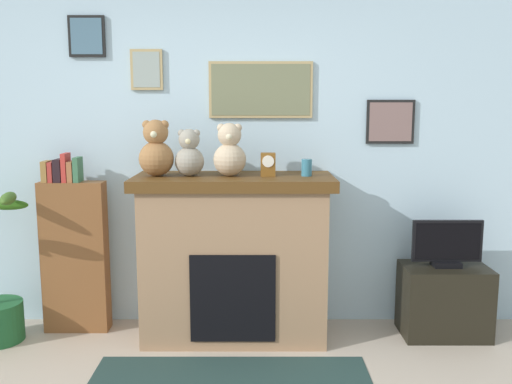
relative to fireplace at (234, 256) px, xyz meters
name	(u,v)px	position (x,y,z in m)	size (l,w,h in m)	color
back_wall	(211,158)	(-0.19, 0.36, 0.69)	(5.20, 0.15, 2.60)	silver
fireplace	(234,256)	(0.00, 0.00, 0.00)	(1.44, 0.66, 1.21)	#9B7655
bookshelf	(74,252)	(-1.21, 0.10, 0.00)	(0.48, 0.16, 1.36)	brown
tv_stand	(444,301)	(1.57, 0.00, -0.34)	(0.63, 0.40, 0.53)	black
television	(447,245)	(1.57, 0.00, 0.09)	(0.51, 0.14, 0.35)	black
candle_jar	(307,168)	(0.52, -0.02, 0.66)	(0.08, 0.08, 0.12)	teal
mantel_clock	(268,164)	(0.25, -0.02, 0.68)	(0.11, 0.08, 0.17)	brown
teddy_bear_grey	(156,151)	(-0.55, -0.02, 0.78)	(0.25, 0.25, 0.40)	#97683D
teddy_bear_brown	(189,155)	(-0.32, -0.02, 0.75)	(0.21, 0.21, 0.34)	gray
teddy_bear_tan	(230,152)	(-0.03, -0.02, 0.77)	(0.24, 0.24, 0.38)	#C4AE8F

